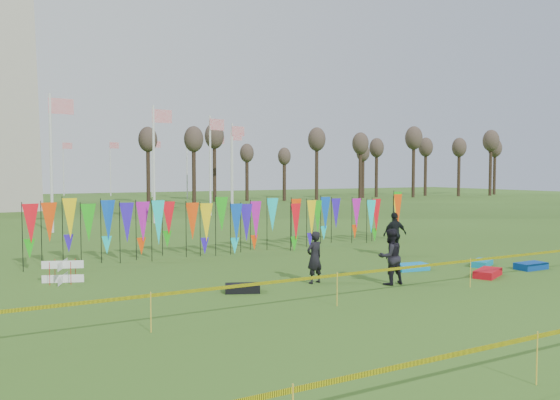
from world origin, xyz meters
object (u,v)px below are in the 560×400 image
person_left (315,257)px  kite_bag_blue (531,266)px  kite_bag_turquoise (412,267)px  kite_bag_black (242,288)px  person_right (395,234)px  box_kite (63,272)px  person_mid (390,257)px  kite_bag_teal (482,263)px  kite_bag_red (488,273)px

person_left → kite_bag_blue: (8.20, -1.63, -0.70)m
kite_bag_turquoise → kite_bag_black: kite_bag_turquoise is taller
person_left → kite_bag_turquoise: person_left is taller
person_right → kite_bag_blue: 5.32m
kite_bag_turquoise → kite_bag_blue: (3.93, -1.90, 0.00)m
person_right → kite_bag_black: size_ratio=1.83×
person_left → kite_bag_black: (-2.53, -0.07, -0.71)m
box_kite → kite_bag_blue: (15.19, -5.46, -0.24)m
person_mid → box_kite: bearing=-28.4°
person_left → box_kite: bearing=-40.3°
person_right → kite_bag_black: (-8.41, -3.16, -0.80)m
person_mid → person_right: 5.87m
person_right → person_left: bearing=35.8°
kite_bag_turquoise → kite_bag_teal: 2.98m
kite_bag_red → kite_bag_teal: kite_bag_red is taller
person_mid → kite_bag_red: size_ratio=1.32×
person_mid → kite_bag_teal: bearing=-168.1°
kite_bag_turquoise → box_kite: bearing=162.5°
person_mid → kite_bag_teal: 5.37m
box_kite → kite_bag_red: size_ratio=0.54×
person_mid → person_right: (3.91, 4.38, 0.04)m
box_kite → kite_bag_teal: (14.19, -4.13, -0.25)m
person_right → kite_bag_blue: person_right is taller
kite_bag_blue → kite_bag_black: kite_bag_blue is taller
person_left → person_right: size_ratio=0.90×
kite_bag_turquoise → kite_bag_blue: kite_bag_blue is taller
person_right → kite_bag_red: person_right is taller
kite_bag_black → kite_bag_turquoise: bearing=2.9°
kite_bag_turquoise → person_left: bearing=-176.3°
box_kite → person_left: person_left is taller
kite_bag_black → kite_bag_teal: 9.73m
kite_bag_turquoise → kite_bag_blue: 4.36m
box_kite → kite_bag_red: 13.91m
person_mid → kite_bag_red: bearing=172.7°
kite_bag_blue → person_left: bearing=168.8°
kite_bag_turquoise → kite_bag_red: 2.56m
person_mid → kite_bag_turquoise: 2.88m
kite_bag_blue → kite_bag_teal: kite_bag_blue is taller
person_mid → kite_bag_blue: bearing=178.1°
person_left → kite_bag_red: 6.04m
kite_bag_red → kite_bag_blue: bearing=5.1°
kite_bag_turquoise → kite_bag_red: bearing=-56.1°
kite_bag_red → kite_bag_black: size_ratio=1.33×
person_left → person_right: (5.88, 3.10, 0.09)m
person_mid → kite_bag_teal: person_mid is taller
kite_bag_black → person_right: bearing=20.6°
box_kite → person_left: size_ratio=0.44×
kite_bag_teal → kite_bag_blue: bearing=-52.9°
kite_bag_red → kite_bag_black: (-8.23, 1.78, -0.01)m
box_kite → person_mid: 10.34m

